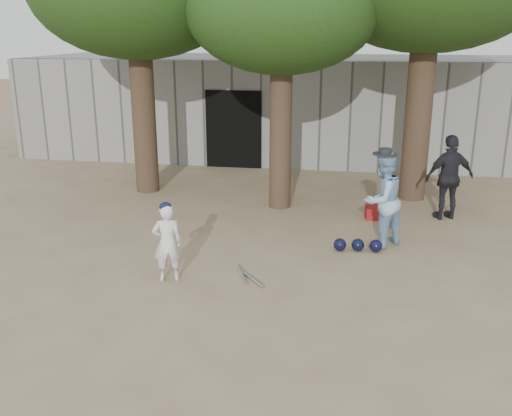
% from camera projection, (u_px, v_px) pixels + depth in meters
% --- Properties ---
extents(ground, '(70.00, 70.00, 0.00)m').
position_uv_depth(ground, '(208.00, 282.00, 9.03)').
color(ground, '#937C5E').
rests_on(ground, ground).
extents(boy_player, '(0.54, 0.44, 1.26)m').
position_uv_depth(boy_player, '(167.00, 243.00, 8.92)').
color(boy_player, silver).
rests_on(boy_player, ground).
extents(spectator_blue, '(1.07, 1.08, 1.76)m').
position_uv_depth(spectator_blue, '(382.00, 200.00, 10.28)').
color(spectator_blue, '#89B1D4').
rests_on(spectator_blue, ground).
extents(spectator_dark, '(1.13, 0.76, 1.78)m').
position_uv_depth(spectator_dark, '(449.00, 177.00, 11.81)').
color(spectator_dark, black).
rests_on(spectator_dark, ground).
extents(red_bag, '(0.45, 0.36, 0.30)m').
position_uv_depth(red_bag, '(376.00, 212.00, 11.99)').
color(red_bag, maroon).
rests_on(red_bag, ground).
extents(back_building, '(16.00, 5.24, 3.00)m').
position_uv_depth(back_building, '(286.00, 105.00, 18.30)').
color(back_building, gray).
rests_on(back_building, ground).
extents(helmet_row, '(0.87, 0.27, 0.23)m').
position_uv_depth(helmet_row, '(358.00, 245.00, 10.25)').
color(helmet_row, black).
rests_on(helmet_row, ground).
extents(bat_pile, '(0.59, 0.76, 0.06)m').
position_uv_depth(bat_pile, '(247.00, 276.00, 9.16)').
color(bat_pile, '#AAABB1').
rests_on(bat_pile, ground).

